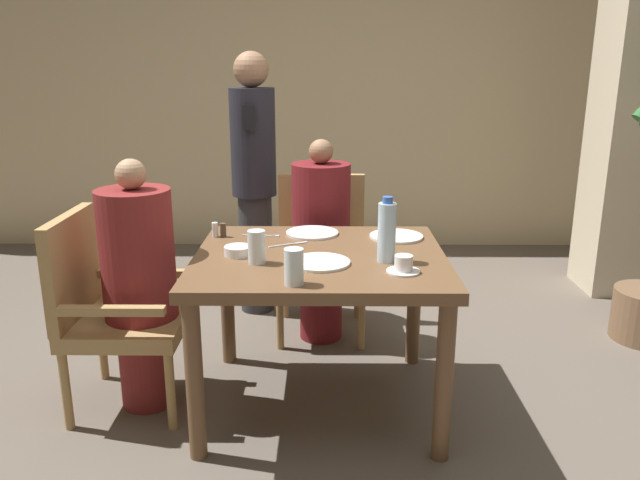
{
  "coord_description": "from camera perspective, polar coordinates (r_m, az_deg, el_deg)",
  "views": [
    {
      "loc": [
        0.02,
        -2.58,
        1.52
      ],
      "look_at": [
        0.0,
        0.05,
        0.77
      ],
      "focal_mm": 35.0,
      "sensor_mm": 36.0,
      "label": 1
    }
  ],
  "objects": [
    {
      "name": "ground_plane",
      "position": [
        3.0,
        -0.01,
        -14.6
      ],
      "size": [
        16.0,
        16.0,
        0.0
      ],
      "primitive_type": "plane",
      "color": "#60564C"
    },
    {
      "name": "knife_beside_plate",
      "position": [
        2.85,
        -2.74,
        -0.38
      ],
      "size": [
        0.18,
        0.1,
        0.0
      ],
      "color": "silver",
      "rests_on": "dining_table"
    },
    {
      "name": "glass_tall_mid",
      "position": [
        2.58,
        -5.82,
        -0.64
      ],
      "size": [
        0.07,
        0.07,
        0.14
      ],
      "color": "silver",
      "rests_on": "dining_table"
    },
    {
      "name": "fork_beside_plate",
      "position": [
        2.99,
        -5.07,
        0.39
      ],
      "size": [
        0.18,
        0.03,
        0.0
      ],
      "color": "silver",
      "rests_on": "dining_table"
    },
    {
      "name": "plate_main_right",
      "position": [
        2.57,
        -0.12,
        -2.06
      ],
      "size": [
        0.25,
        0.25,
        0.01
      ],
      "color": "white",
      "rests_on": "dining_table"
    },
    {
      "name": "chair_left_side",
      "position": [
        2.95,
        -18.65,
        -5.67
      ],
      "size": [
        0.51,
        0.51,
        0.89
      ],
      "color": "#A88451",
      "rests_on": "ground_plane"
    },
    {
      "name": "bowl_small",
      "position": [
        2.7,
        -7.51,
        -0.98
      ],
      "size": [
        0.12,
        0.12,
        0.04
      ],
      "color": "white",
      "rests_on": "dining_table"
    },
    {
      "name": "wall_back",
      "position": [
        5.23,
        0.24,
        14.56
      ],
      "size": [
        8.0,
        0.06,
        2.8
      ],
      "color": "#C6B289",
      "rests_on": "ground_plane"
    },
    {
      "name": "salt_shaker",
      "position": [
        3.0,
        -9.58,
        0.93
      ],
      "size": [
        0.03,
        0.03,
        0.07
      ],
      "color": "white",
      "rests_on": "dining_table"
    },
    {
      "name": "dining_table",
      "position": [
        2.74,
        -0.01,
        -3.26
      ],
      "size": [
        1.09,
        0.96,
        0.72
      ],
      "color": "brown",
      "rests_on": "ground_plane"
    },
    {
      "name": "chair_far_side",
      "position": [
        3.61,
        0.11,
        -0.86
      ],
      "size": [
        0.51,
        0.51,
        0.89
      ],
      "color": "#A88451",
      "rests_on": "ground_plane"
    },
    {
      "name": "plate_main_left",
      "position": [
        3.02,
        -0.71,
        0.66
      ],
      "size": [
        0.25,
        0.25,
        0.01
      ],
      "color": "white",
      "rests_on": "dining_table"
    },
    {
      "name": "glass_tall_near",
      "position": [
        2.32,
        -2.41,
        -2.47
      ],
      "size": [
        0.07,
        0.07,
        0.14
      ],
      "color": "silver",
      "rests_on": "dining_table"
    },
    {
      "name": "teacup_with_saucer",
      "position": [
        2.49,
        7.64,
        -2.32
      ],
      "size": [
        0.13,
        0.13,
        0.07
      ],
      "color": "white",
      "rests_on": "dining_table"
    },
    {
      "name": "diner_in_left_chair",
      "position": [
        2.87,
        -16.15,
        -3.87
      ],
      "size": [
        0.32,
        0.32,
        1.14
      ],
      "color": "maroon",
      "rests_on": "ground_plane"
    },
    {
      "name": "standing_host",
      "position": [
        3.81,
        -6.05,
        5.73
      ],
      "size": [
        0.27,
        0.31,
        1.59
      ],
      "color": "#2D2D33",
      "rests_on": "ground_plane"
    },
    {
      "name": "water_bottle",
      "position": [
        2.59,
        6.12,
        0.77
      ],
      "size": [
        0.08,
        0.08,
        0.28
      ],
      "color": "silver",
      "rests_on": "dining_table"
    },
    {
      "name": "pillar_stone",
      "position": [
        4.62,
        26.96,
        12.09
      ],
      "size": [
        0.44,
        0.44,
        2.7
      ],
      "color": "beige",
      "rests_on": "ground_plane"
    },
    {
      "name": "pepper_shaker",
      "position": [
        3.0,
        -8.84,
        0.9
      ],
      "size": [
        0.03,
        0.03,
        0.07
      ],
      "color": "#4C3D2D",
      "rests_on": "dining_table"
    },
    {
      "name": "plate_dessert_center",
      "position": [
        2.98,
        6.99,
        0.34
      ],
      "size": [
        0.25,
        0.25,
        0.01
      ],
      "color": "white",
      "rests_on": "dining_table"
    },
    {
      "name": "diner_in_far_chair",
      "position": [
        3.45,
        0.09,
        0.05
      ],
      "size": [
        0.32,
        0.32,
        1.13
      ],
      "color": "maroon",
      "rests_on": "ground_plane"
    }
  ]
}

